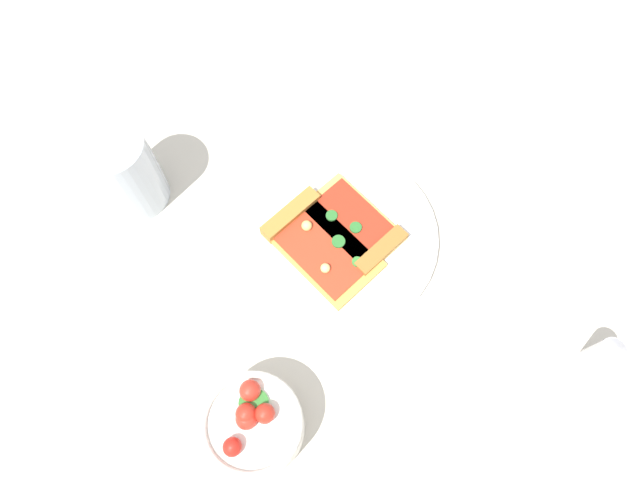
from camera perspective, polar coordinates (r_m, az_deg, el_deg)
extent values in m
plane|color=beige|center=(0.75, 1.93, -1.24)|extent=(2.40, 2.40, 0.00)
cylinder|color=white|center=(0.75, 1.91, 0.27)|extent=(0.25, 0.25, 0.01)
cube|color=#E5B256|center=(0.75, 3.07, 1.59)|extent=(0.14, 0.11, 0.01)
cube|color=#A36B2D|center=(0.73, 5.96, -1.05)|extent=(0.04, 0.08, 0.02)
cube|color=#B22D19|center=(0.74, 3.09, 1.76)|extent=(0.12, 0.09, 0.00)
cylinder|color=#2D722D|center=(0.74, 1.14, 2.38)|extent=(0.01, 0.01, 0.00)
cylinder|color=#2D722D|center=(0.74, 3.48, 1.22)|extent=(0.02, 0.02, 0.00)
cube|color=gold|center=(0.73, 0.32, -0.84)|extent=(0.16, 0.12, 0.01)
cube|color=#B77A33|center=(0.75, -2.89, 2.47)|extent=(0.04, 0.09, 0.02)
cube|color=red|center=(0.73, 0.32, -0.68)|extent=(0.14, 0.11, 0.00)
sphere|color=#EAD172|center=(0.73, -1.29, 1.40)|extent=(0.01, 0.01, 0.01)
sphere|color=#F2D87F|center=(0.71, 0.52, -2.74)|extent=(0.01, 0.01, 0.01)
cylinder|color=#388433|center=(0.72, 3.63, -2.12)|extent=(0.01, 0.01, 0.00)
cylinder|color=#2D722D|center=(0.73, 1.64, -0.23)|extent=(0.02, 0.02, 0.00)
cylinder|color=white|center=(0.68, -6.39, -17.48)|extent=(0.11, 0.11, 0.06)
torus|color=white|center=(0.64, -6.71, -17.24)|extent=(0.11, 0.11, 0.01)
sphere|color=red|center=(0.64, -8.51, -19.23)|extent=(0.02, 0.02, 0.02)
sphere|color=red|center=(0.64, -5.37, -16.41)|extent=(0.02, 0.02, 0.02)
sphere|color=red|center=(0.64, -7.19, -16.38)|extent=(0.02, 0.02, 0.02)
sphere|color=red|center=(0.64, -6.81, -14.30)|extent=(0.02, 0.02, 0.02)
sphere|color=red|center=(0.64, -7.13, -16.79)|extent=(0.02, 0.02, 0.02)
cylinder|color=#388433|center=(0.64, -6.45, -15.49)|extent=(0.04, 0.04, 0.01)
cylinder|color=silver|center=(0.77, -18.41, 6.34)|extent=(0.08, 0.08, 0.13)
cylinder|color=black|center=(0.78, -18.08, 5.82)|extent=(0.07, 0.07, 0.09)
cube|color=white|center=(0.74, -19.11, 6.01)|extent=(0.03, 0.03, 0.02)
cube|color=white|center=(0.76, -18.64, 8.22)|extent=(0.02, 0.02, 0.02)
cube|color=white|center=(0.89, -2.23, 15.85)|extent=(0.14, 0.17, 0.00)
cylinder|color=silver|center=(0.75, 25.63, -10.15)|extent=(0.03, 0.03, 0.06)
cone|color=silver|center=(0.72, 26.88, -9.47)|extent=(0.03, 0.03, 0.01)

